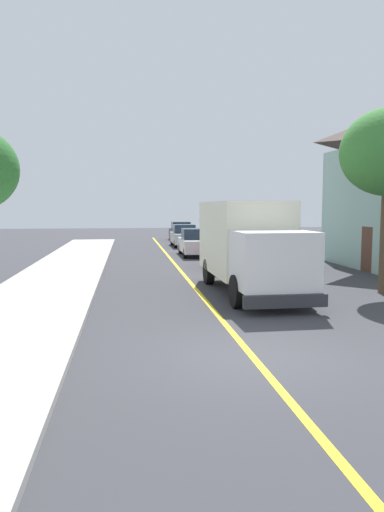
{
  "coord_description": "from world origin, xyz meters",
  "views": [
    {
      "loc": [
        -2.47,
        -9.24,
        3.01
      ],
      "look_at": [
        -0.37,
        6.43,
        1.4
      ],
      "focal_mm": 33.85,
      "sensor_mm": 36.0,
      "label": 1
    }
  ],
  "objects_px": {
    "parked_car_near": "(227,252)",
    "parked_car_furthest": "(181,232)",
    "parked_van_across": "(280,251)",
    "stop_sign": "(288,233)",
    "box_truck": "(249,242)",
    "parked_car_far": "(184,236)",
    "parked_car_mid": "(195,243)"
  },
  "relations": [
    {
      "from": "parked_car_near",
      "to": "parked_van_across",
      "type": "xyz_separation_m",
      "value": [
        2.87,
        0.56,
        0.0
      ]
    },
    {
      "from": "parked_car_near",
      "to": "parked_car_mid",
      "type": "relative_size",
      "value": 1.0
    },
    {
      "from": "parked_car_near",
      "to": "parked_van_across",
      "type": "relative_size",
      "value": 1.0
    },
    {
      "from": "box_truck",
      "to": "parked_van_across",
      "type": "distance_m",
      "value": 7.96
    },
    {
      "from": "parked_car_near",
      "to": "parked_car_furthest",
      "type": "bearing_deg",
      "value": 90.08
    },
    {
      "from": "parked_car_near",
      "to": "parked_car_mid",
      "type": "bearing_deg",
      "value": 95.55
    },
    {
      "from": "parked_van_across",
      "to": "stop_sign",
      "type": "bearing_deg",
      "value": -101.14
    },
    {
      "from": "parked_car_furthest",
      "to": "parked_van_across",
      "type": "distance_m",
      "value": 19.74
    },
    {
      "from": "parked_van_across",
      "to": "parked_car_far",
      "type": "bearing_deg",
      "value": 104.58
    },
    {
      "from": "stop_sign",
      "to": "parked_car_far",
      "type": "bearing_deg",
      "value": 100.22
    },
    {
      "from": "parked_van_across",
      "to": "stop_sign",
      "type": "distance_m",
      "value": 3.0
    },
    {
      "from": "parked_car_mid",
      "to": "stop_sign",
      "type": "xyz_separation_m",
      "value": [
        2.96,
        -8.64,
        1.06
      ]
    },
    {
      "from": "parked_car_near",
      "to": "stop_sign",
      "type": "relative_size",
      "value": 1.67
    },
    {
      "from": "box_truck",
      "to": "parked_car_mid",
      "type": "relative_size",
      "value": 1.64
    },
    {
      "from": "parked_car_near",
      "to": "parked_car_furthest",
      "type": "xyz_separation_m",
      "value": [
        -0.03,
        20.08,
        0.0
      ]
    },
    {
      "from": "parked_van_across",
      "to": "stop_sign",
      "type": "relative_size",
      "value": 1.67
    },
    {
      "from": "parked_car_mid",
      "to": "parked_van_across",
      "type": "bearing_deg",
      "value": -59.29
    },
    {
      "from": "parked_car_furthest",
      "to": "stop_sign",
      "type": "relative_size",
      "value": 1.66
    },
    {
      "from": "parked_car_mid",
      "to": "parked_van_across",
      "type": "distance_m",
      "value": 6.85
    },
    {
      "from": "parked_car_mid",
      "to": "parked_car_far",
      "type": "bearing_deg",
      "value": 89.05
    },
    {
      "from": "parked_car_far",
      "to": "box_truck",
      "type": "bearing_deg",
      "value": -90.19
    },
    {
      "from": "parked_car_mid",
      "to": "parked_car_furthest",
      "type": "relative_size",
      "value": 1.0
    },
    {
      "from": "box_truck",
      "to": "parked_van_across",
      "type": "bearing_deg",
      "value": 64.14
    },
    {
      "from": "box_truck",
      "to": "stop_sign",
      "type": "height_order",
      "value": "box_truck"
    },
    {
      "from": "parked_car_furthest",
      "to": "stop_sign",
      "type": "distance_m",
      "value": 22.42
    },
    {
      "from": "parked_car_far",
      "to": "parked_car_furthest",
      "type": "bearing_deg",
      "value": 85.78
    },
    {
      "from": "parked_car_mid",
      "to": "parked_car_furthest",
      "type": "height_order",
      "value": "same"
    },
    {
      "from": "parked_car_mid",
      "to": "parked_car_furthest",
      "type": "bearing_deg",
      "value": 87.48
    },
    {
      "from": "parked_van_across",
      "to": "stop_sign",
      "type": "height_order",
      "value": "stop_sign"
    },
    {
      "from": "parked_car_mid",
      "to": "stop_sign",
      "type": "distance_m",
      "value": 9.2
    },
    {
      "from": "parked_van_across",
      "to": "parked_car_furthest",
      "type": "bearing_deg",
      "value": 98.45
    },
    {
      "from": "parked_car_furthest",
      "to": "box_truck",
      "type": "bearing_deg",
      "value": -91.18
    }
  ]
}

